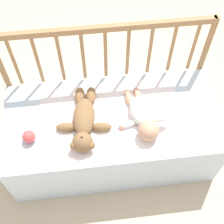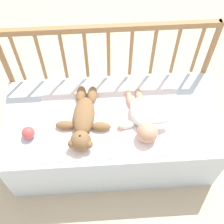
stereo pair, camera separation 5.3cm
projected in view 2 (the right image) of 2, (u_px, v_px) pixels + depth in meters
ground_plane at (112, 149)px, 2.20m from camera, size 12.00×12.00×0.00m
crib_mattress at (112, 135)px, 2.02m from camera, size 1.29×0.61×0.43m
crib_rail at (109, 57)px, 1.89m from camera, size 1.29×0.04×0.84m
blanket at (111, 118)px, 1.84m from camera, size 0.83×0.52×0.01m
teddy_bear at (83, 120)px, 1.78m from camera, size 0.32×0.46×0.12m
baby at (142, 118)px, 1.78m from camera, size 0.31×0.39×0.12m
toy_ball at (28, 133)px, 1.74m from camera, size 0.07×0.07×0.07m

